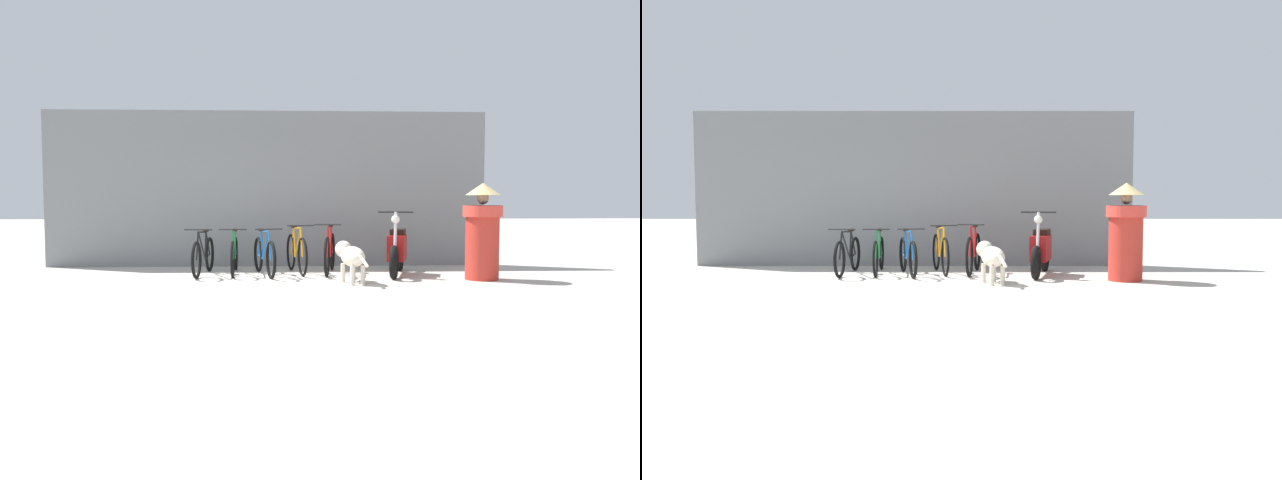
# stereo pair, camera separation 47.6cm
# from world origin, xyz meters

# --- Properties ---
(ground_plane) EXTENTS (60.00, 60.00, 0.00)m
(ground_plane) POSITION_xyz_m (0.00, 0.00, 0.00)
(ground_plane) COLOR #B7B2A5
(shop_wall_back) EXTENTS (8.40, 0.20, 2.97)m
(shop_wall_back) POSITION_xyz_m (0.00, 3.36, 1.48)
(shop_wall_back) COLOR slate
(shop_wall_back) RESTS_ON ground
(bicycle_0) EXTENTS (0.46, 1.69, 0.81)m
(bicycle_0) POSITION_xyz_m (-1.05, 1.96, 0.33)
(bicycle_0) COLOR black
(bicycle_0) RESTS_ON ground
(bicycle_1) EXTENTS (0.46, 1.70, 0.80)m
(bicycle_1) POSITION_xyz_m (-0.53, 2.08, 0.33)
(bicycle_1) COLOR black
(bicycle_1) RESTS_ON ground
(bicycle_2) EXTENTS (0.54, 1.62, 0.81)m
(bicycle_2) POSITION_xyz_m (-0.00, 1.87, 0.33)
(bicycle_2) COLOR black
(bicycle_2) RESTS_ON ground
(bicycle_3) EXTENTS (0.48, 1.60, 0.86)m
(bicycle_3) POSITION_xyz_m (0.55, 2.14, 0.36)
(bicycle_3) COLOR black
(bicycle_3) RESTS_ON ground
(bicycle_4) EXTENTS (0.46, 1.69, 0.88)m
(bicycle_4) POSITION_xyz_m (1.13, 2.09, 0.36)
(bicycle_4) COLOR black
(bicycle_4) RESTS_ON ground
(motorcycle) EXTENTS (0.64, 1.73, 1.10)m
(motorcycle) POSITION_xyz_m (2.26, 1.81, 0.42)
(motorcycle) COLOR black
(motorcycle) RESTS_ON ground
(stray_dog) EXTENTS (0.52, 1.08, 0.64)m
(stray_dog) POSITION_xyz_m (1.37, 0.84, 0.42)
(stray_dog) COLOR beige
(stray_dog) RESTS_ON ground
(person_in_robes) EXTENTS (0.71, 0.71, 1.55)m
(person_in_robes) POSITION_xyz_m (3.52, 1.13, 0.79)
(person_in_robes) COLOR #B72D23
(person_in_robes) RESTS_ON ground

